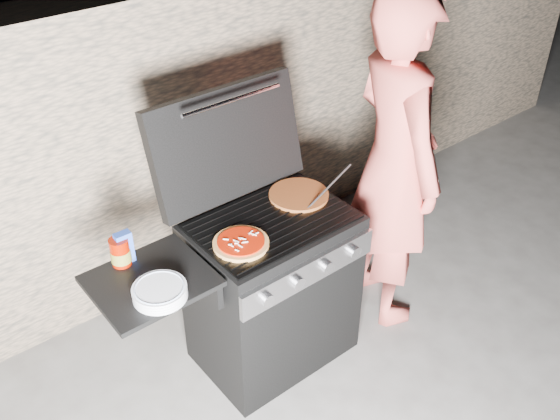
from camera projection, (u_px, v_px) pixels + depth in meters
ground at (273, 349)px, 3.56m from camera, size 50.00×50.00×0.00m
stone_wall at (163, 141)px, 3.71m from camera, size 8.00×0.35×1.80m
gas_grill at (234, 311)px, 3.17m from camera, size 1.34×0.79×0.91m
pizza_topped at (241, 242)px, 2.86m from camera, size 0.32×0.32×0.03m
pizza_plain at (299, 195)px, 3.20m from camera, size 0.38×0.38×0.02m
sauce_jar at (120, 252)px, 2.74m from camera, size 0.10×0.10×0.14m
blue_carton at (124, 248)px, 2.75m from camera, size 0.07×0.04×0.16m
plate_stack at (160, 292)px, 2.59m from camera, size 0.30×0.30×0.05m
person at (394, 165)px, 3.35m from camera, size 0.65×0.81×1.94m
tongs at (329, 187)px, 3.20m from camera, size 0.39×0.11×0.08m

